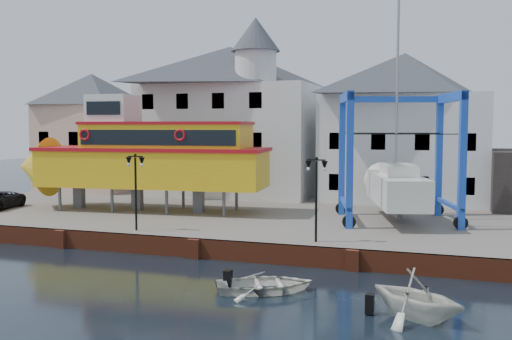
% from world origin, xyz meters
% --- Properties ---
extents(ground, '(140.00, 140.00, 0.00)m').
position_xyz_m(ground, '(0.00, 0.00, 0.00)').
color(ground, black).
rests_on(ground, ground).
extents(hardstanding, '(44.00, 22.00, 1.00)m').
position_xyz_m(hardstanding, '(0.00, 11.00, 0.50)').
color(hardstanding, '#625B53').
rests_on(hardstanding, ground).
extents(quay_wall, '(44.00, 0.47, 1.00)m').
position_xyz_m(quay_wall, '(-0.00, 0.10, 0.50)').
color(quay_wall, maroon).
rests_on(quay_wall, ground).
extents(building_pink, '(8.00, 7.00, 10.30)m').
position_xyz_m(building_pink, '(-18.00, 18.00, 6.15)').
color(building_pink, tan).
rests_on(building_pink, hardstanding).
extents(building_white_main, '(14.00, 8.30, 14.00)m').
position_xyz_m(building_white_main, '(-4.87, 18.39, 7.34)').
color(building_white_main, silver).
rests_on(building_white_main, hardstanding).
extents(building_white_right, '(12.00, 8.00, 11.20)m').
position_xyz_m(building_white_right, '(9.00, 19.00, 6.60)').
color(building_white_right, silver).
rests_on(building_white_right, hardstanding).
extents(lamp_post_left, '(1.12, 0.32, 4.20)m').
position_xyz_m(lamp_post_left, '(-4.00, 1.20, 4.17)').
color(lamp_post_left, black).
rests_on(lamp_post_left, hardstanding).
extents(lamp_post_right, '(1.12, 0.32, 4.20)m').
position_xyz_m(lamp_post_right, '(6.00, 1.20, 4.17)').
color(lamp_post_right, black).
rests_on(lamp_post_right, hardstanding).
extents(tour_boat, '(18.13, 5.78, 7.76)m').
position_xyz_m(tour_boat, '(-7.68, 7.84, 4.66)').
color(tour_boat, '#59595E').
rests_on(tour_boat, hardstanding).
extents(travel_lift, '(7.95, 10.02, 14.68)m').
position_xyz_m(travel_lift, '(9.09, 9.40, 3.44)').
color(travel_lift, blue).
rests_on(travel_lift, hardstanding).
extents(motorboat_b, '(4.82, 4.29, 0.82)m').
position_xyz_m(motorboat_b, '(5.10, -4.41, 0.00)').
color(motorboat_b, white).
rests_on(motorboat_b, ground).
extents(motorboat_c, '(4.62, 4.44, 1.87)m').
position_xyz_m(motorboat_c, '(11.09, -5.95, 0.00)').
color(motorboat_c, white).
rests_on(motorboat_c, ground).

